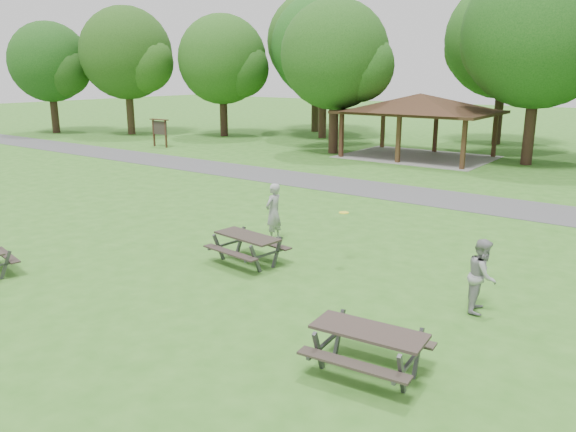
% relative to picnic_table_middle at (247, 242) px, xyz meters
% --- Properties ---
extents(ground, '(160.00, 160.00, 0.00)m').
position_rel_picnic_table_middle_xyz_m(ground, '(-0.18, -3.28, -0.60)').
color(ground, '#336E1F').
rests_on(ground, ground).
extents(asphalt_path, '(120.00, 3.20, 0.02)m').
position_rel_picnic_table_middle_xyz_m(asphalt_path, '(-0.18, 10.72, -0.59)').
color(asphalt_path, '#48484B').
rests_on(asphalt_path, ground).
extents(pavilion, '(8.60, 7.01, 3.76)m').
position_rel_picnic_table_middle_xyz_m(pavilion, '(-4.18, 20.72, 2.46)').
color(pavilion, '#381F14').
rests_on(pavilion, ground).
extents(notice_board, '(1.60, 0.30, 1.88)m').
position_rel_picnic_table_middle_xyz_m(notice_board, '(-20.18, 14.72, 0.71)').
color(notice_board, '#341C13').
rests_on(notice_board, ground).
extents(tree_row_a, '(7.56, 7.20, 9.97)m').
position_rel_picnic_table_middle_xyz_m(tree_row_a, '(-28.09, 18.74, 5.55)').
color(tree_row_a, '#302115').
rests_on(tree_row_a, ground).
extents(tree_row_b, '(7.14, 6.80, 9.28)m').
position_rel_picnic_table_middle_xyz_m(tree_row_b, '(-21.09, 22.24, 5.06)').
color(tree_row_b, black).
rests_on(tree_row_b, ground).
extents(tree_row_c, '(8.19, 7.80, 10.67)m').
position_rel_picnic_table_middle_xyz_m(tree_row_c, '(-14.08, 25.74, 5.93)').
color(tree_row_c, '#311D15').
rests_on(tree_row_c, ground).
extents(tree_row_d, '(6.93, 6.60, 9.27)m').
position_rel_picnic_table_middle_xyz_m(tree_row_d, '(-9.09, 19.24, 5.17)').
color(tree_row_d, black).
rests_on(tree_row_d, ground).
extents(tree_row_e, '(8.40, 8.00, 11.02)m').
position_rel_picnic_table_middle_xyz_m(tree_row_e, '(1.92, 21.74, 6.18)').
color(tree_row_e, black).
rests_on(tree_row_e, ground).
extents(tree_deep_a, '(8.40, 8.00, 11.38)m').
position_rel_picnic_table_middle_xyz_m(tree_deep_a, '(-17.08, 29.24, 6.53)').
color(tree_deep_a, '#2F2115').
rests_on(tree_deep_a, ground).
extents(tree_deep_b, '(8.40, 8.00, 11.13)m').
position_rel_picnic_table_middle_xyz_m(tree_deep_b, '(-2.08, 29.74, 6.28)').
color(tree_deep_b, black).
rests_on(tree_deep_b, ground).
extents(tree_flank_left, '(6.72, 6.40, 8.93)m').
position_rel_picnic_table_middle_xyz_m(tree_flank_left, '(-34.10, 15.74, 4.92)').
color(tree_flank_left, black).
rests_on(tree_flank_left, ground).
extents(picnic_table_middle, '(2.06, 1.74, 0.82)m').
position_rel_picnic_table_middle_xyz_m(picnic_table_middle, '(0.00, 0.00, 0.00)').
color(picnic_table_middle, '#2B241F').
rests_on(picnic_table_middle, ground).
extents(picnic_table_far, '(2.07, 1.72, 0.84)m').
position_rel_picnic_table_middle_xyz_m(picnic_table_far, '(5.33, -3.13, 0.02)').
color(picnic_table_far, '#2F2622').
rests_on(picnic_table_far, ground).
extents(frisbee_in_flight, '(0.34, 0.34, 0.02)m').
position_rel_picnic_table_middle_xyz_m(frisbee_in_flight, '(2.10, 1.47, 0.83)').
color(frisbee_in_flight, yellow).
rests_on(frisbee_in_flight, ground).
extents(frisbee_thrower, '(0.44, 0.66, 1.78)m').
position_rel_picnic_table_middle_xyz_m(frisbee_thrower, '(-0.72, 2.08, 0.29)').
color(frisbee_thrower, '#959597').
rests_on(frisbee_thrower, ground).
extents(frisbee_catcher, '(0.75, 0.89, 1.62)m').
position_rel_picnic_table_middle_xyz_m(frisbee_catcher, '(6.05, 0.61, 0.20)').
color(frisbee_catcher, gray).
rests_on(frisbee_catcher, ground).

